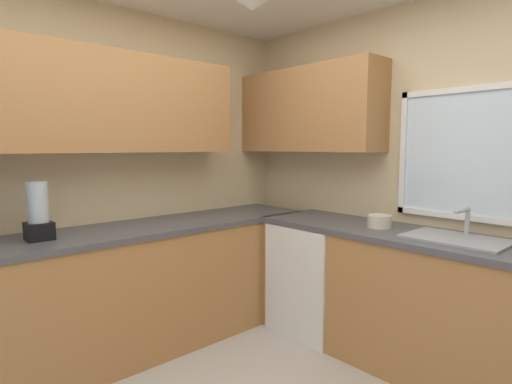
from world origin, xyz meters
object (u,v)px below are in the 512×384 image
dishwasher (317,277)px  bowl (379,221)px  sink_assembly (457,238)px  blender_appliance (38,214)px

dishwasher → bowl: bowl is taller
dishwasher → sink_assembly: 1.17m
blender_appliance → dishwasher: bearing=70.6°
sink_assembly → blender_appliance: (-1.72, -1.91, 0.15)m
dishwasher → sink_assembly: sink_assembly is taller
blender_appliance → bowl: bearing=58.0°
sink_assembly → bowl: size_ratio=3.47×
dishwasher → sink_assembly: bearing=2.0°
dishwasher → bowl: size_ratio=5.21×
dishwasher → sink_assembly: size_ratio=1.50×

